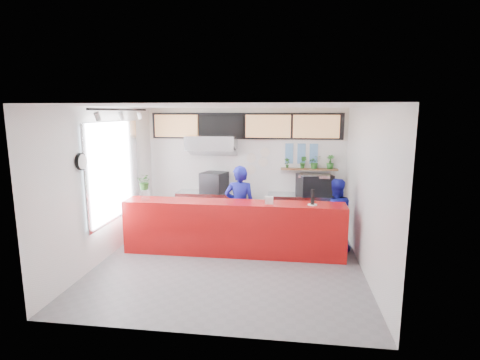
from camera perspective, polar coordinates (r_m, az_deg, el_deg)
The scene contains 46 objects.
floor at distance 7.55m, azimuth -1.49°, elevation -12.22°, with size 5.00×5.00×0.00m, color slate.
ceiling at distance 6.97m, azimuth -1.61°, elevation 11.19°, with size 5.00×5.00×0.00m, color silver.
wall_back at distance 9.55m, azimuth 0.83°, elevation 1.93°, with size 5.00×5.00×0.00m, color white.
wall_left at distance 7.90m, azimuth -19.76°, elevation -0.45°, with size 5.00×5.00×0.00m, color white.
wall_right at distance 7.16m, azimuth 18.63°, elevation -1.45°, with size 5.00×5.00×0.00m, color white.
service_counter at distance 7.73m, azimuth -1.04°, elevation -7.32°, with size 4.50×0.60×1.10m, color #AA0C0C.
cream_band at distance 9.44m, azimuth 0.84°, elevation 8.54°, with size 5.00×0.02×0.80m, color beige.
prep_bench at distance 9.60m, azimuth -4.16°, elevation -4.45°, with size 1.80×0.60×0.90m, color #B2B5BA.
panini_oven at distance 9.44m, azimuth -3.96°, elevation -0.34°, with size 0.56×0.56×0.50m, color black.
extraction_hood at distance 9.26m, azimuth -4.36°, elevation 5.69°, with size 1.20×0.70×0.35m, color #B2B5BA.
hood_lip at distance 9.28m, azimuth -4.34°, elevation 4.46°, with size 1.20×0.70×0.08m, color #B2B5BA.
right_bench at distance 9.42m, azimuth 9.73°, elevation -4.87°, with size 1.80×0.60×0.90m, color #B2B5BA.
espresso_machine at distance 9.27m, azimuth 11.28°, elevation -0.71°, with size 0.78×0.56×0.50m, color black.
espresso_tray at distance 9.23m, azimuth 11.33°, elevation 0.70°, with size 0.73×0.51×0.07m, color #A8AAAF.
herb_shelf at distance 9.40m, azimuth 10.50°, elevation 1.62°, with size 1.40×0.18×0.04m, color brown.
menu_board_far_left at distance 9.70m, azimuth -9.66°, elevation 8.15°, with size 1.10×0.10×0.55m, color tan.
menu_board_mid_left at distance 9.43m, azimuth -2.84°, elevation 8.22°, with size 1.10×0.10×0.55m, color black.
menu_board_mid_right at distance 9.29m, azimuth 4.29°, elevation 8.17°, with size 1.10×0.10×0.55m, color tan.
menu_board_far_right at distance 9.29m, azimuth 11.52°, elevation 8.00°, with size 1.10×0.10×0.55m, color tan.
soffit at distance 9.42m, azimuth 0.82°, elevation 8.23°, with size 4.80×0.04×0.65m, color black.
window_pane at distance 8.12m, azimuth -18.69°, elevation 1.32°, with size 0.04×2.20×1.90m, color silver.
window_frame at distance 8.11m, azimuth -18.56°, elevation 1.32°, with size 0.03×2.30×2.00m, color #B2B5BA.
wall_clock_rim at distance 7.02m, azimuth -23.08°, elevation 2.59°, with size 0.30×0.30×0.05m, color black.
wall_clock_face at distance 7.01m, azimuth -22.87°, elevation 2.59°, with size 0.26×0.26×0.02m, color white.
track_rail at distance 7.60m, azimuth -17.70°, elevation 10.19°, with size 0.05×2.40×0.04m, color black.
dec_plate_a at distance 9.47m, azimuth 1.72°, elevation 3.38°, with size 0.24×0.24×0.03m, color silver.
dec_plate_b at distance 9.46m, azimuth 3.53°, elevation 2.75°, with size 0.24×0.24×0.03m, color silver.
dec_plate_c at distance 9.51m, azimuth 1.71°, elevation 1.59°, with size 0.24×0.24×0.03m, color silver.
dec_plate_d at distance 9.43m, azimuth 3.85°, elevation 4.25°, with size 0.24×0.24×0.03m, color silver.
photo_frame_a at distance 9.41m, azimuth 7.52°, elevation 4.78°, with size 0.20×0.02×0.25m, color #598CBF.
photo_frame_b at distance 9.41m, azimuth 9.35°, elevation 4.74°, with size 0.20×0.02×0.25m, color #598CBF.
photo_frame_c at distance 9.43m, azimuth 11.18°, elevation 4.69°, with size 0.20×0.02×0.25m, color #598CBF.
photo_frame_d at distance 9.43m, azimuth 7.48°, elevation 3.27°, with size 0.20×0.02×0.25m, color #598CBF.
photo_frame_e at distance 9.44m, azimuth 9.31°, elevation 3.23°, with size 0.20×0.02×0.25m, color #598CBF.
photo_frame_f at distance 9.45m, azimuth 11.13°, elevation 3.18°, with size 0.20×0.02×0.25m, color #598CBF.
staff_center at distance 8.06m, azimuth -0.03°, elevation -4.06°, with size 0.65×0.43×1.78m, color navy.
staff_right at distance 8.16m, azimuth 14.27°, elevation -5.11°, with size 0.75×0.58×1.53m, color navy.
herb_a at distance 9.37m, azimuth 7.19°, elevation 2.60°, with size 0.13×0.09×0.26m, color #276021.
herb_b at distance 9.37m, azimuth 9.60°, elevation 2.70°, with size 0.17×0.14×0.31m, color #276021.
herb_c at distance 9.38m, azimuth 11.31°, elevation 2.68°, with size 0.29×0.25×0.32m, color #276021.
herb_d at distance 9.41m, azimuth 13.59°, elevation 2.70°, with size 0.19×0.17×0.34m, color #276021.
glass_vase at distance 7.94m, azimuth -14.21°, elevation -2.19°, with size 0.19×0.19×0.23m, color silver.
basil_vase at distance 7.89m, azimuth -14.30°, elevation -0.27°, with size 0.30×0.26×0.33m, color #276021.
napkin_holder at distance 7.44m, azimuth 4.45°, elevation -3.09°, with size 0.16×0.10×0.14m, color silver.
white_plate at distance 7.46m, azimuth 10.97°, elevation -3.72°, with size 0.18×0.18×0.01m, color silver.
pepper_mill at distance 7.43m, azimuth 11.02°, elevation -2.55°, with size 0.07×0.07×0.30m, color black.
Camera 1 is at (1.11, -6.88, 2.89)m, focal length 28.00 mm.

